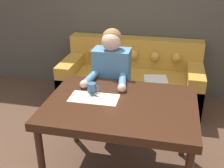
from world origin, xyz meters
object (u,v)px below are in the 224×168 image
object	(u,v)px
dining_table	(121,111)
mug	(92,88)
couch	(131,81)
person	(112,86)
scissors	(96,96)

from	to	relation	value
dining_table	mug	size ratio (longest dim) A/B	11.16
couch	mug	size ratio (longest dim) A/B	16.24
person	mug	bearing A→B (deg)	-99.73
dining_table	couch	size ratio (longest dim) A/B	0.69
person	mug	world-z (taller)	person
person	scissors	distance (m)	0.55
dining_table	mug	bearing A→B (deg)	155.02
dining_table	mug	xyz separation A→B (m)	(-0.29, 0.13, 0.12)
scissors	mug	distance (m)	0.10
dining_table	scissors	world-z (taller)	scissors
dining_table	couch	xyz separation A→B (m)	(-0.12, 1.45, -0.38)
person	mug	size ratio (longest dim) A/B	10.92
person	scissors	bearing A→B (deg)	-92.55
dining_table	person	bearing A→B (deg)	109.55
couch	scissors	bearing A→B (deg)	-94.64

